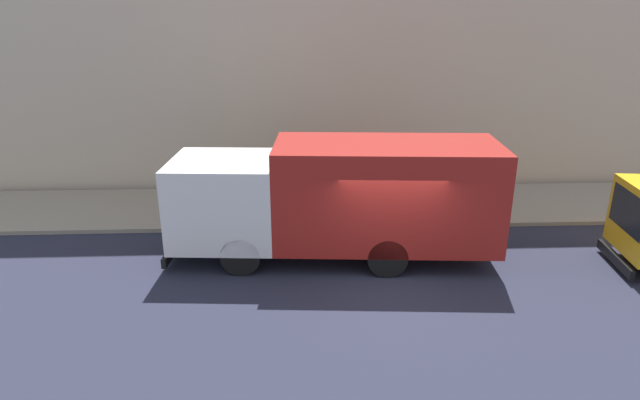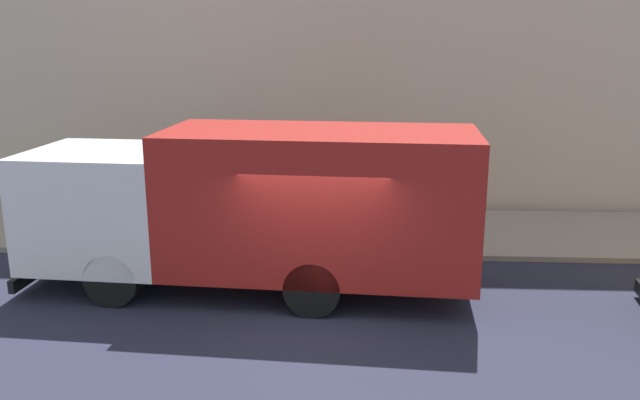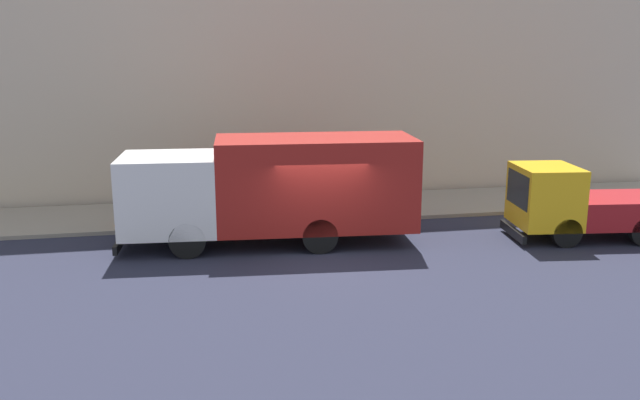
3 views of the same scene
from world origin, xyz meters
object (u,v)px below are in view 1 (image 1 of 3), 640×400
pedestrian_walking (315,178)px  traffic_cone_orange (184,210)px  large_utility_truck (339,196)px  street_sign_post (328,175)px  pedestrian_standing (237,178)px

pedestrian_walking → traffic_cone_orange: size_ratio=2.56×
large_utility_truck → traffic_cone_orange: bearing=65.9°
large_utility_truck → street_sign_post: (2.18, 0.14, -0.11)m
large_utility_truck → pedestrian_walking: large_utility_truck is taller
pedestrian_standing → street_sign_post: street_sign_post is taller
large_utility_truck → street_sign_post: bearing=7.7°
traffic_cone_orange → street_sign_post: (-0.21, -4.34, 1.10)m
large_utility_truck → traffic_cone_orange: (2.39, 4.48, -1.21)m
traffic_cone_orange → pedestrian_standing: bearing=-46.2°
pedestrian_walking → traffic_cone_orange: pedestrian_walking is taller
traffic_cone_orange → street_sign_post: bearing=-92.8°
pedestrian_walking → street_sign_post: (-1.32, -0.35, 0.51)m
street_sign_post → pedestrian_standing: bearing=60.6°
pedestrian_walking → pedestrian_standing: bearing=-155.0°
large_utility_truck → pedestrian_standing: bearing=42.4°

